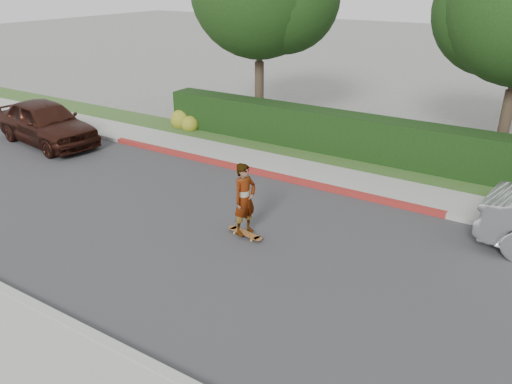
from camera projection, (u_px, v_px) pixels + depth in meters
ground at (350, 281)px, 10.38m from camera, size 120.00×120.00×0.00m
road at (350, 281)px, 10.38m from camera, size 60.00×8.00×0.01m
curb_far at (408, 207)px, 13.53m from camera, size 60.00×0.20×0.15m
curb_red_section at (253, 171)px, 15.97m from camera, size 12.00×0.21×0.15m
sidewalk_far at (418, 196)px, 14.24m from camera, size 60.00×1.60×0.12m
planting_strip at (432, 178)px, 15.48m from camera, size 60.00×1.60×0.10m
hedge at (350, 136)px, 17.12m from camera, size 15.00×1.00×1.50m
flowering_shrub at (184, 121)px, 20.34m from camera, size 1.40×1.00×0.90m
skateboard at (245, 233)px, 12.11m from camera, size 1.07×0.38×0.10m
skateboarder at (245, 199)px, 11.75m from camera, size 0.56×0.73×1.78m
car_maroon at (46, 122)px, 18.48m from camera, size 5.00×2.59×1.62m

